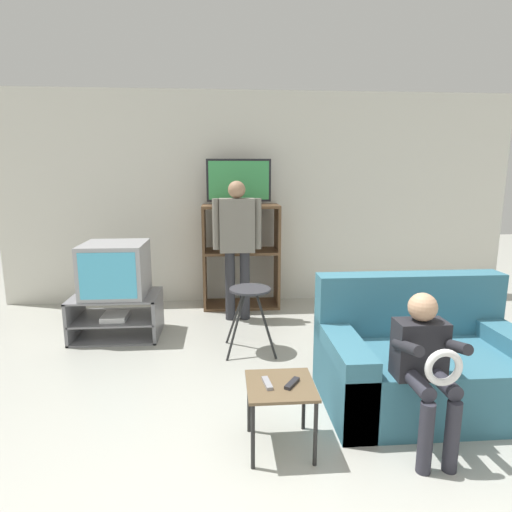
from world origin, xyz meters
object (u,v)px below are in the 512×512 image
(television_main, at_px, (115,269))
(couch, at_px, (423,363))
(snack_table, at_px, (280,393))
(person_standing_adult, at_px, (237,237))
(tv_stand, at_px, (117,316))
(remote_control_black, at_px, (292,383))
(television_flat, at_px, (239,183))
(remote_control_white, at_px, (267,383))
(person_seated_child, at_px, (425,360))
(folding_stool, at_px, (250,299))
(media_shelf, at_px, (241,255))

(television_main, height_order, couch, television_main)
(snack_table, height_order, person_standing_adult, person_standing_adult)
(snack_table, bearing_deg, tv_stand, 126.39)
(television_main, bearing_deg, tv_stand, -113.12)
(tv_stand, distance_m, remote_control_black, 2.43)
(tv_stand, xyz_separation_m, remote_control_black, (1.47, -1.92, 0.21))
(television_flat, relative_size, remote_control_black, 5.26)
(remote_control_black, bearing_deg, person_standing_adult, 129.49)
(television_main, height_order, remote_control_white, television_main)
(remote_control_black, height_order, person_seated_child, person_seated_child)
(remote_control_black, relative_size, remote_control_white, 1.00)
(folding_stool, height_order, person_standing_adult, person_standing_adult)
(tv_stand, height_order, snack_table, tv_stand)
(television_flat, bearing_deg, remote_control_black, -85.95)
(television_main, xyz_separation_m, folding_stool, (1.31, -0.49, -0.19))
(media_shelf, distance_m, folding_stool, 1.38)
(folding_stool, bearing_deg, person_standing_adult, 95.50)
(remote_control_black, distance_m, person_seated_child, 0.79)
(remote_control_white, bearing_deg, media_shelf, 82.99)
(media_shelf, xyz_separation_m, snack_table, (0.11, -2.80, -0.28))
(folding_stool, xyz_separation_m, person_standing_adult, (-0.09, 0.89, 0.43))
(couch, bearing_deg, folding_stool, 140.25)
(remote_control_white, bearing_deg, remote_control_black, -12.61)
(media_shelf, distance_m, person_seated_child, 3.02)
(television_flat, relative_size, person_standing_adult, 0.49)
(person_standing_adult, bearing_deg, television_flat, 85.04)
(person_standing_adult, bearing_deg, remote_control_black, -84.15)
(television_flat, bearing_deg, person_standing_adult, -94.96)
(person_standing_adult, height_order, person_seated_child, person_standing_adult)
(folding_stool, height_order, remote_control_white, folding_stool)
(folding_stool, distance_m, person_seated_child, 1.76)
(television_main, height_order, snack_table, television_main)
(television_main, height_order, person_standing_adult, person_standing_adult)
(folding_stool, height_order, couch, couch)
(snack_table, relative_size, person_seated_child, 0.44)
(folding_stool, distance_m, remote_control_white, 1.44)
(television_main, distance_m, snack_table, 2.40)
(television_flat, xyz_separation_m, snack_table, (0.13, -2.79, -1.15))
(snack_table, bearing_deg, person_standing_adult, 94.28)
(remote_control_black, xyz_separation_m, couch, (1.02, 0.47, -0.13))
(snack_table, height_order, couch, couch)
(media_shelf, relative_size, couch, 0.88)
(media_shelf, xyz_separation_m, folding_stool, (0.02, -1.37, -0.14))
(media_shelf, xyz_separation_m, couch, (1.20, -2.35, -0.35))
(tv_stand, xyz_separation_m, folding_stool, (1.32, -0.47, 0.29))
(snack_table, bearing_deg, media_shelf, 92.31)
(media_shelf, xyz_separation_m, person_seated_child, (0.95, -2.87, -0.08))
(media_shelf, distance_m, remote_control_black, 2.83)
(snack_table, relative_size, remote_control_black, 2.87)
(snack_table, height_order, remote_control_black, remote_control_black)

